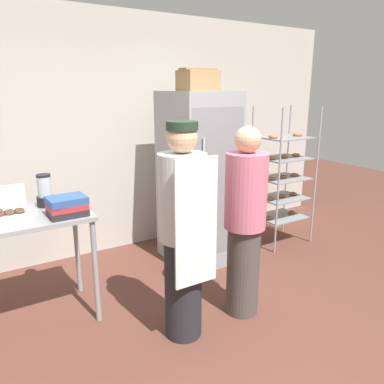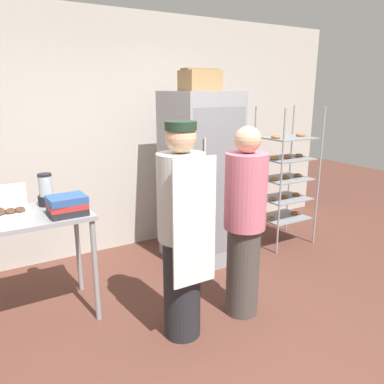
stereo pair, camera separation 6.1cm
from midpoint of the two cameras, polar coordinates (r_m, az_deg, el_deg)
name	(u,v)px [view 1 (the left image)]	position (r m, az deg, el deg)	size (l,w,h in m)	color
ground_plane	(231,347)	(3.09, 5.33, -22.49)	(14.00, 14.00, 0.00)	brown
back_wall	(114,135)	(4.52, -12.24, 8.45)	(6.40, 0.12, 2.75)	#B7B2A8
refrigerator	(198,179)	(4.11, 0.55, 1.98)	(0.67, 0.77, 1.88)	gray
baking_rack	(283,177)	(4.75, 13.33, 2.24)	(0.64, 0.51, 1.70)	#93969B
prep_counter	(25,231)	(3.28, -24.64, -5.43)	(1.00, 0.65, 0.93)	gray
donut_box	(9,213)	(3.21, -26.62, -2.88)	(0.28, 0.20, 0.24)	white
blender_pitcher	(45,192)	(3.40, -21.98, -0.02)	(0.14, 0.14, 0.28)	black
binder_stack	(67,206)	(3.10, -19.04, -2.05)	(0.29, 0.24, 0.15)	#232328
cardboard_storage_box	(198,80)	(4.07, 0.48, 16.68)	(0.38, 0.30, 0.23)	#937047
person_baker	(183,231)	(2.79, -1.99, -6.00)	(0.36, 0.37, 1.68)	#232328
person_customer	(245,222)	(3.13, 7.48, -4.63)	(0.34, 0.34, 1.62)	#47423D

